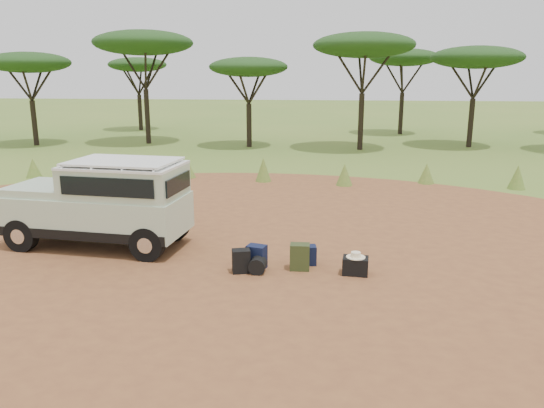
# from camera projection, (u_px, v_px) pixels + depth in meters

# --- Properties ---
(ground) EXTENTS (140.00, 140.00, 0.00)m
(ground) POSITION_uv_depth(u_px,v_px,m) (211.00, 262.00, 11.40)
(ground) COLOR #557C2C
(ground) RESTS_ON ground
(dirt_clearing) EXTENTS (23.00, 23.00, 0.01)m
(dirt_clearing) POSITION_uv_depth(u_px,v_px,m) (211.00, 262.00, 11.40)
(dirt_clearing) COLOR brown
(dirt_clearing) RESTS_ON ground
(grass_fringe) EXTENTS (36.60, 1.60, 0.90)m
(grass_fringe) POSITION_uv_depth(u_px,v_px,m) (266.00, 172.00, 19.65)
(grass_fringe) COLOR #557C2C
(grass_fringe) RESTS_ON ground
(acacia_treeline) EXTENTS (46.70, 13.20, 6.26)m
(acacia_treeline) POSITION_uv_depth(u_px,v_px,m) (302.00, 56.00, 29.24)
(acacia_treeline) COLOR black
(acacia_treeline) RESTS_ON ground
(safari_vehicle) EXTENTS (4.39, 2.09, 2.06)m
(safari_vehicle) POSITION_uv_depth(u_px,v_px,m) (103.00, 205.00, 12.23)
(safari_vehicle) COLOR #B1C6A9
(safari_vehicle) RESTS_ON ground
(backpack_black) EXTENTS (0.41, 0.35, 0.49)m
(backpack_black) POSITION_uv_depth(u_px,v_px,m) (241.00, 261.00, 10.76)
(backpack_black) COLOR black
(backpack_black) RESTS_ON ground
(backpack_navy) EXTENTS (0.44, 0.37, 0.50)m
(backpack_navy) POSITION_uv_depth(u_px,v_px,m) (257.00, 257.00, 10.99)
(backpack_navy) COLOR #121639
(backpack_navy) RESTS_ON ground
(backpack_olive) EXTENTS (0.41, 0.30, 0.56)m
(backpack_olive) POSITION_uv_depth(u_px,v_px,m) (300.00, 257.00, 10.91)
(backpack_olive) COLOR #2D3B1B
(backpack_olive) RESTS_ON ground
(duffel_navy) EXTENTS (0.41, 0.33, 0.42)m
(duffel_navy) POSITION_uv_depth(u_px,v_px,m) (307.00, 255.00, 11.22)
(duffel_navy) COLOR #121639
(duffel_navy) RESTS_ON ground
(hard_case) EXTENTS (0.54, 0.40, 0.36)m
(hard_case) POSITION_uv_depth(u_px,v_px,m) (355.00, 266.00, 10.68)
(hard_case) COLOR black
(hard_case) RESTS_ON ground
(stuff_sack) EXTENTS (0.35, 0.35, 0.34)m
(stuff_sack) POSITION_uv_depth(u_px,v_px,m) (258.00, 265.00, 10.75)
(stuff_sack) COLOR black
(stuff_sack) RESTS_ON ground
(safari_hat) EXTENTS (0.38, 0.38, 0.11)m
(safari_hat) POSITION_uv_depth(u_px,v_px,m) (356.00, 255.00, 10.63)
(safari_hat) COLOR #F6E4B9
(safari_hat) RESTS_ON hard_case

